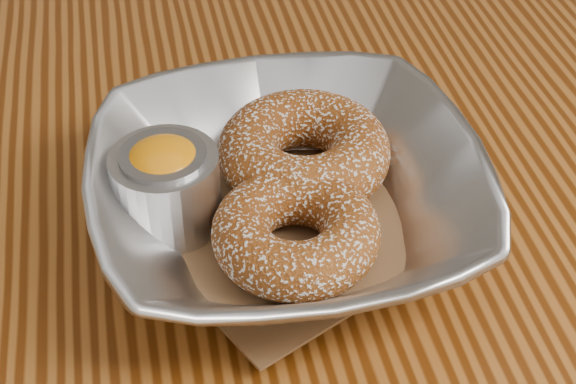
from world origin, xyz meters
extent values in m
cube|color=brown|center=(0.00, 0.00, 0.73)|extent=(1.20, 0.80, 0.04)
imported|color=#B4B7BC|center=(-0.06, -0.04, 0.78)|extent=(0.21, 0.21, 0.05)
cube|color=brown|center=(-0.06, -0.04, 0.76)|extent=(0.19, 0.19, 0.00)
torus|color=brown|center=(-0.05, -0.01, 0.78)|extent=(0.13, 0.13, 0.03)
torus|color=brown|center=(-0.07, -0.07, 0.78)|extent=(0.09, 0.09, 0.03)
cylinder|color=#B4B7BC|center=(-0.13, -0.03, 0.78)|extent=(0.06, 0.06, 0.05)
cylinder|color=gray|center=(-0.13, -0.03, 0.78)|extent=(0.05, 0.05, 0.04)
ellipsoid|color=orange|center=(-0.13, -0.03, 0.80)|extent=(0.04, 0.04, 0.03)
camera|label=1|loc=(-0.13, -0.39, 1.09)|focal=55.00mm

